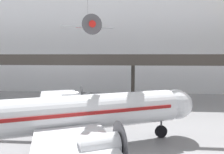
{
  "coord_description": "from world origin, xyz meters",
  "views": [
    {
      "loc": [
        -1.02,
        -13.57,
        8.73
      ],
      "look_at": [
        -2.91,
        10.41,
        6.1
      ],
      "focal_mm": 32.0,
      "sensor_mm": 36.0,
      "label": 1
    }
  ],
  "objects": [
    {
      "name": "hangar_back_wall",
      "position": [
        0.0,
        33.96,
        13.46
      ],
      "size": [
        140.0,
        3.0,
        26.93
      ],
      "color": "silver",
      "rests_on": "ground"
    },
    {
      "name": "suspended_plane_silver_racer",
      "position": [
        -7.18,
        17.34,
        13.32
      ],
      "size": [
        7.94,
        6.88,
        9.47
      ],
      "rotation": [
        0.0,
        0.0,
        5.1
      ],
      "color": "silver"
    },
    {
      "name": "mezzanine_walkway",
      "position": [
        0.0,
        23.84,
        7.28
      ],
      "size": [
        110.0,
        3.2,
        8.9
      ],
      "color": "#38332D",
      "rests_on": "ground"
    },
    {
      "name": "airliner_silver_main",
      "position": [
        -7.33,
        3.19,
        3.42
      ],
      "size": [
        27.26,
        31.97,
        9.65
      ],
      "rotation": [
        0.0,
        0.0,
        0.39
      ],
      "color": "silver",
      "rests_on": "ground"
    }
  ]
}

